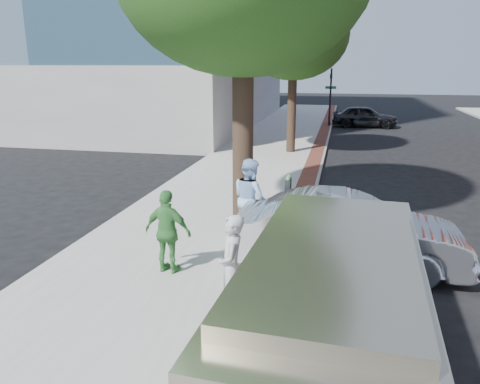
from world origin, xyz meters
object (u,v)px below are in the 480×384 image
(person_gray, at_px, (232,267))
(person_officer, at_px, (250,198))
(bg_car, at_px, (365,116))
(person_green, at_px, (168,232))
(van, at_px, (332,302))
(parking_meter, at_px, (288,193))
(sedan_silver, at_px, (349,233))

(person_gray, height_order, person_officer, person_officer)
(person_gray, relative_size, bg_car, 0.41)
(person_gray, relative_size, person_green, 1.04)
(person_gray, distance_m, van, 1.84)
(parking_meter, relative_size, person_officer, 0.80)
(person_gray, bearing_deg, person_green, -141.60)
(sedan_silver, bearing_deg, bg_car, -3.32)
(person_green, xyz_separation_m, sedan_silver, (3.39, 1.27, -0.21))
(parking_meter, bearing_deg, person_gray, -96.52)
(parking_meter, height_order, person_officer, person_officer)
(person_green, distance_m, bg_car, 24.73)
(person_officer, xyz_separation_m, sedan_silver, (2.25, -1.03, -0.31))
(sedan_silver, bearing_deg, person_green, 109.91)
(person_green, bearing_deg, van, 151.80)
(person_gray, bearing_deg, sedan_silver, 134.89)
(bg_car, bearing_deg, parking_meter, 174.55)
(person_gray, xyz_separation_m, person_officer, (-0.43, 3.67, 0.07))
(bg_car, bearing_deg, person_gray, 174.55)
(person_officer, bearing_deg, van, 163.75)
(person_gray, height_order, sedan_silver, person_gray)
(van, bearing_deg, person_green, 146.48)
(person_gray, relative_size, person_officer, 0.92)
(person_green, height_order, sedan_silver, person_green)
(parking_meter, distance_m, van, 4.86)
(parking_meter, relative_size, person_gray, 0.86)
(parking_meter, xyz_separation_m, person_officer, (-0.86, -0.09, -0.13))
(person_green, distance_m, sedan_silver, 3.63)
(person_officer, distance_m, person_green, 2.57)
(parking_meter, relative_size, van, 0.27)
(person_green, xyz_separation_m, van, (3.15, -2.33, 0.12))
(person_green, bearing_deg, sedan_silver, -151.24)
(person_green, distance_m, van, 3.92)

